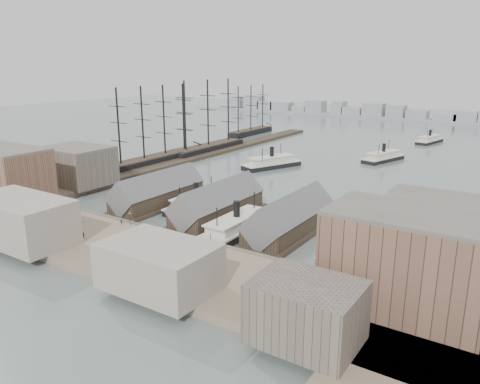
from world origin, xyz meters
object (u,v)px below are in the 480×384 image
Objects in this scene: horse_cart_left at (74,221)px; tram at (269,278)px; horse_cart_center at (122,248)px; horse_cart_right at (195,264)px; ferry_docked_west at (197,202)px.

tram is at bearing -77.85° from horse_cart_left.
horse_cart_left reaches higher than horse_cart_center.
horse_cart_right is at bearing -177.94° from tram.
horse_cart_center is (28.10, -7.01, -0.00)m from horse_cart_left.
horse_cart_right is (21.82, 2.62, -0.05)m from horse_cart_center.
horse_cart_left is at bearing 103.25° from horse_cart_center.
horse_cart_center is (10.97, -44.57, 0.59)m from ferry_docked_west.
ferry_docked_west reaches higher than horse_cart_right.
ferry_docked_west is 45.91m from horse_cart_center.
ferry_docked_west is 41.29m from horse_cart_left.
tram reaches higher than horse_cart_right.
horse_cart_center is at bearing -76.18° from ferry_docked_west.
horse_cart_right is at bearing -51.99° from ferry_docked_west.
tram reaches higher than horse_cart_center.
tram reaches higher than horse_cart_left.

